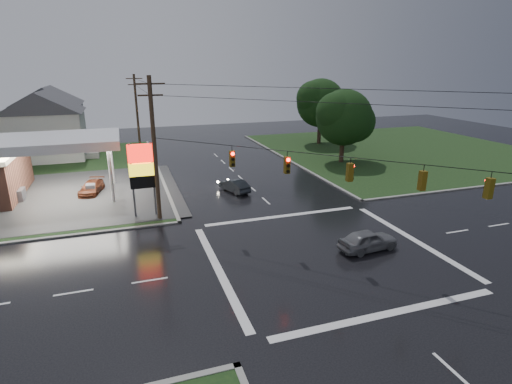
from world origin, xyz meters
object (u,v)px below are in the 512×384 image
object	(u,v)px
house_near	(45,125)
tree_ne_near	(345,118)
utility_pole_n	(137,111)
car_north	(234,185)
utility_pole_nw	(155,148)
car_crossing	(368,240)
house_far	(51,114)
pylon_sign	(142,168)
tree_ne_far	(322,103)
car_pump	(92,187)

from	to	relation	value
house_near	tree_ne_near	world-z (taller)	tree_ne_near
utility_pole_n	car_north	xyz separation A→B (m)	(7.55, -23.45, -4.85)
utility_pole_nw	house_near	distance (m)	28.90
utility_pole_n	car_crossing	bearing A→B (deg)	-72.03
utility_pole_nw	house_far	distance (m)	40.48
pylon_sign	tree_ne_near	distance (m)	27.23
tree_ne_far	car_crossing	bearing A→B (deg)	-112.33
utility_pole_nw	house_near	size ratio (longest dim) A/B	1.00
utility_pole_n	car_north	distance (m)	25.11
house_far	tree_ne_near	xyz separation A→B (m)	(36.09, -26.01, 1.16)
utility_pole_nw	tree_ne_far	world-z (taller)	utility_pole_nw
utility_pole_nw	car_pump	distance (m)	11.58
utility_pole_n	utility_pole_nw	bearing A→B (deg)	-90.00
house_near	car_north	xyz separation A→B (m)	(19.00, -21.45, -3.79)
pylon_sign	car_pump	bearing A→B (deg)	119.75
utility_pole_n	tree_ne_near	size ratio (longest dim) A/B	1.17
house_far	car_pump	distance (m)	30.73
tree_ne_far	car_crossing	world-z (taller)	tree_ne_far
house_near	car_north	distance (m)	28.91
pylon_sign	tree_ne_near	size ratio (longest dim) A/B	0.67
house_near	tree_ne_near	distance (m)	37.80
house_far	tree_ne_far	xyz separation A→B (m)	(39.10, -14.01, 1.77)
house_near	tree_ne_near	bearing A→B (deg)	-21.76
utility_pole_n	car_pump	size ratio (longest dim) A/B	2.59
utility_pole_n	tree_ne_far	world-z (taller)	utility_pole_n
utility_pole_n	tree_ne_far	distance (m)	26.96
utility_pole_nw	tree_ne_far	distance (m)	36.20
utility_pole_nw	house_near	xyz separation A→B (m)	(-11.45, 26.50, -1.32)
house_near	house_far	bearing A→B (deg)	94.76
pylon_sign	utility_pole_nw	size ratio (longest dim) A/B	0.55
car_pump	house_near	bearing A→B (deg)	122.37
pylon_sign	car_north	xyz separation A→B (m)	(8.55, 4.05, -3.39)
utility_pole_n	car_pump	distance (m)	21.00
utility_pole_n	house_near	bearing A→B (deg)	-170.09
utility_pole_n	car_north	world-z (taller)	utility_pole_n
car_crossing	car_pump	world-z (taller)	car_crossing
house_far	car_pump	bearing A→B (deg)	-76.77
house_near	car_crossing	world-z (taller)	house_near
car_crossing	pylon_sign	bearing A→B (deg)	45.51
car_crossing	car_pump	distance (m)	26.01
car_north	car_pump	xyz separation A→B (m)	(-13.02, 3.77, -0.03)
utility_pole_nw	car_crossing	xyz separation A→B (m)	(12.49, -10.00, -5.03)
pylon_sign	car_crossing	bearing A→B (deg)	-39.19
tree_ne_near	tree_ne_far	bearing A→B (deg)	75.93
utility_pole_nw	car_crossing	world-z (taller)	utility_pole_nw
utility_pole_n	tree_ne_near	xyz separation A→B (m)	(23.64, -16.01, 0.09)
utility_pole_n	house_near	distance (m)	11.67
pylon_sign	car_pump	size ratio (longest dim) A/B	1.48
utility_pole_nw	tree_ne_near	distance (m)	26.74
utility_pole_n	house_far	xyz separation A→B (m)	(-12.45, 10.00, -1.06)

